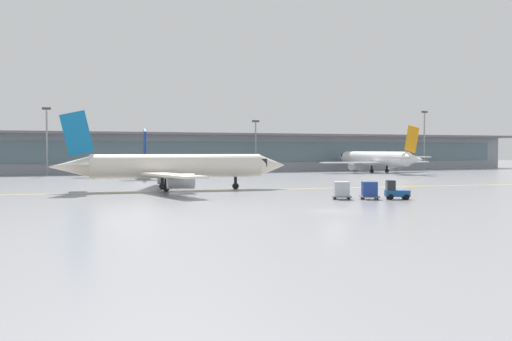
{
  "coord_description": "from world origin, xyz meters",
  "views": [
    {
      "loc": [
        -23.31,
        -44.42,
        5.49
      ],
      "look_at": [
        -0.81,
        18.34,
        3.0
      ],
      "focal_mm": 39.28,
      "sensor_mm": 36.0,
      "label": 1
    }
  ],
  "objects_px": {
    "apron_light_mast_1": "(47,138)",
    "cargo_dolly_trailing": "(342,190)",
    "taxiing_regional_jet": "(175,167)",
    "apron_light_mast_3": "(424,138)",
    "cargo_dolly_lead": "(369,190)",
    "gate_airplane_1": "(141,163)",
    "gate_airplane_2": "(376,159)",
    "baggage_tug": "(395,191)",
    "apron_light_mast_2": "(256,143)"
  },
  "relations": [
    {
      "from": "apron_light_mast_1",
      "to": "cargo_dolly_trailing",
      "type": "bearing_deg",
      "value": -66.43
    },
    {
      "from": "taxiing_regional_jet",
      "to": "apron_light_mast_3",
      "type": "relative_size",
      "value": 2.0
    },
    {
      "from": "cargo_dolly_lead",
      "to": "cargo_dolly_trailing",
      "type": "bearing_deg",
      "value": 180.0
    },
    {
      "from": "gate_airplane_1",
      "to": "apron_light_mast_3",
      "type": "xyz_separation_m",
      "value": [
        78.06,
        13.67,
        5.88
      ]
    },
    {
      "from": "cargo_dolly_trailing",
      "to": "apron_light_mast_1",
      "type": "distance_m",
      "value": 79.36
    },
    {
      "from": "gate_airplane_2",
      "to": "apron_light_mast_3",
      "type": "height_order",
      "value": "apron_light_mast_3"
    },
    {
      "from": "apron_light_mast_1",
      "to": "apron_light_mast_3",
      "type": "bearing_deg",
      "value": -0.04
    },
    {
      "from": "cargo_dolly_lead",
      "to": "apron_light_mast_1",
      "type": "xyz_separation_m",
      "value": [
        -34.45,
        73.62,
        6.89
      ]
    },
    {
      "from": "cargo_dolly_lead",
      "to": "cargo_dolly_trailing",
      "type": "height_order",
      "value": "same"
    },
    {
      "from": "gate_airplane_1",
      "to": "taxiing_regional_jet",
      "type": "relative_size",
      "value": 0.88
    },
    {
      "from": "gate_airplane_1",
      "to": "baggage_tug",
      "type": "bearing_deg",
      "value": -157.99
    },
    {
      "from": "cargo_dolly_trailing",
      "to": "cargo_dolly_lead",
      "type": "bearing_deg",
      "value": -0.0
    },
    {
      "from": "gate_airplane_1",
      "to": "apron_light_mast_1",
      "type": "relative_size",
      "value": 1.95
    },
    {
      "from": "cargo_dolly_lead",
      "to": "baggage_tug",
      "type": "bearing_deg",
      "value": -0.0
    },
    {
      "from": "taxiing_regional_jet",
      "to": "gate_airplane_2",
      "type": "bearing_deg",
      "value": 39.8
    },
    {
      "from": "cargo_dolly_lead",
      "to": "apron_light_mast_3",
      "type": "relative_size",
      "value": 0.16
    },
    {
      "from": "apron_light_mast_1",
      "to": "apron_light_mast_3",
      "type": "height_order",
      "value": "apron_light_mast_3"
    },
    {
      "from": "gate_airplane_1",
      "to": "apron_light_mast_2",
      "type": "distance_m",
      "value": 34.48
    },
    {
      "from": "gate_airplane_1",
      "to": "taxiing_regional_jet",
      "type": "distance_m",
      "value": 39.16
    },
    {
      "from": "taxiing_regional_jet",
      "to": "gate_airplane_1",
      "type": "bearing_deg",
      "value": 91.96
    },
    {
      "from": "gate_airplane_2",
      "to": "taxiing_regional_jet",
      "type": "bearing_deg",
      "value": 121.56
    },
    {
      "from": "apron_light_mast_2",
      "to": "apron_light_mast_3",
      "type": "xyz_separation_m",
      "value": [
        47.79,
        -2.3,
        1.63
      ]
    },
    {
      "from": "baggage_tug",
      "to": "taxiing_regional_jet",
      "type": "bearing_deg",
      "value": 154.97
    },
    {
      "from": "cargo_dolly_lead",
      "to": "apron_light_mast_2",
      "type": "height_order",
      "value": "apron_light_mast_2"
    },
    {
      "from": "apron_light_mast_1",
      "to": "apron_light_mast_3",
      "type": "xyz_separation_m",
      "value": [
        95.98,
        -0.07,
        0.74
      ]
    },
    {
      "from": "taxiing_regional_jet",
      "to": "apron_light_mast_2",
      "type": "distance_m",
      "value": 63.5
    },
    {
      "from": "baggage_tug",
      "to": "apron_light_mast_2",
      "type": "distance_m",
      "value": 77.97
    },
    {
      "from": "taxiing_regional_jet",
      "to": "apron_light_mast_2",
      "type": "bearing_deg",
      "value": 63.89
    },
    {
      "from": "taxiing_regional_jet",
      "to": "apron_light_mast_3",
      "type": "bearing_deg",
      "value": 37.22
    },
    {
      "from": "gate_airplane_2",
      "to": "cargo_dolly_trailing",
      "type": "bearing_deg",
      "value": 140.64
    },
    {
      "from": "gate_airplane_2",
      "to": "gate_airplane_1",
      "type": "bearing_deg",
      "value": 88.27
    },
    {
      "from": "gate_airplane_1",
      "to": "apron_light_mast_3",
      "type": "distance_m",
      "value": 79.46
    },
    {
      "from": "gate_airplane_1",
      "to": "baggage_tug",
      "type": "distance_m",
      "value": 63.93
    },
    {
      "from": "taxiing_regional_jet",
      "to": "baggage_tug",
      "type": "height_order",
      "value": "taxiing_regional_jet"
    },
    {
      "from": "cargo_dolly_lead",
      "to": "apron_light_mast_3",
      "type": "bearing_deg",
      "value": 72.25
    },
    {
      "from": "cargo_dolly_lead",
      "to": "cargo_dolly_trailing",
      "type": "distance_m",
      "value": 3.07
    },
    {
      "from": "gate_airplane_1",
      "to": "apron_light_mast_3",
      "type": "bearing_deg",
      "value": -75.51
    },
    {
      "from": "gate_airplane_2",
      "to": "apron_light_mast_1",
      "type": "relative_size",
      "value": 2.28
    },
    {
      "from": "gate_airplane_2",
      "to": "apron_light_mast_1",
      "type": "xyz_separation_m",
      "value": [
        -74.19,
        10.77,
        4.67
      ]
    },
    {
      "from": "baggage_tug",
      "to": "apron_light_mast_3",
      "type": "bearing_deg",
      "value": 73.88
    },
    {
      "from": "gate_airplane_1",
      "to": "gate_airplane_2",
      "type": "distance_m",
      "value": 56.34
    },
    {
      "from": "gate_airplane_2",
      "to": "cargo_dolly_lead",
      "type": "bearing_deg",
      "value": 142.95
    },
    {
      "from": "apron_light_mast_1",
      "to": "apron_light_mast_2",
      "type": "xyz_separation_m",
      "value": [
        48.19,
        2.23,
        -0.9
      ]
    },
    {
      "from": "taxiing_regional_jet",
      "to": "apron_light_mast_2",
      "type": "relative_size",
      "value": 2.51
    },
    {
      "from": "gate_airplane_1",
      "to": "apron_light_mast_2",
      "type": "height_order",
      "value": "apron_light_mast_2"
    },
    {
      "from": "gate_airplane_1",
      "to": "baggage_tug",
      "type": "xyz_separation_m",
      "value": [
        19.16,
        -60.96,
        -1.91
      ]
    },
    {
      "from": "gate_airplane_2",
      "to": "taxiing_regional_jet",
      "type": "distance_m",
      "value": 71.12
    },
    {
      "from": "gate_airplane_1",
      "to": "gate_airplane_2",
      "type": "bearing_deg",
      "value": -82.42
    },
    {
      "from": "gate_airplane_1",
      "to": "apron_light_mast_2",
      "type": "xyz_separation_m",
      "value": [
        30.27,
        15.97,
        4.24
      ]
    },
    {
      "from": "taxiing_regional_jet",
      "to": "apron_light_mast_1",
      "type": "bearing_deg",
      "value": 111.2
    }
  ]
}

